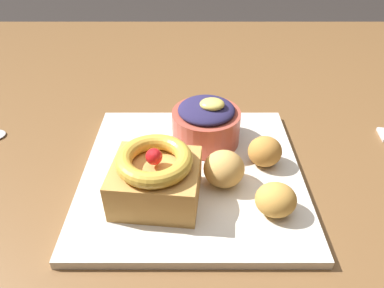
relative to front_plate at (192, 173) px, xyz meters
The scene contains 7 objects.
dining_table 0.22m from the front_plate, 102.74° to the left, with size 1.35×0.97×0.73m.
front_plate is the anchor object (origin of this frame).
cake_slice 0.08m from the front_plate, 131.69° to the right, with size 0.11×0.10×0.07m.
berry_ramekin 0.08m from the front_plate, 72.76° to the left, with size 0.10×0.10×0.07m.
fritter_front 0.06m from the front_plate, 33.14° to the right, with size 0.05×0.05×0.05m, color tan.
fritter_middle 0.10m from the front_plate, ahead, with size 0.05×0.04×0.04m, color #BC7F38.
fritter_back 0.13m from the front_plate, 38.20° to the right, with size 0.05×0.04×0.04m, color gold.
Camera 1 is at (0.04, -0.55, 1.05)m, focal length 32.89 mm.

